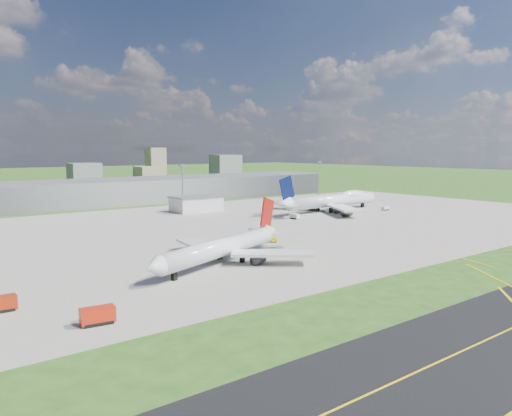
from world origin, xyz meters
TOP-DOWN VIEW (x-y plane):
  - ground at (0.00, 150.00)m, footprint 1400.00×1400.00m
  - apron at (10.00, 40.00)m, footprint 360.00×190.00m
  - terminal at (0.00, 165.00)m, footprint 300.00×42.00m
  - ops_building at (10.00, 100.00)m, footprint 26.00×16.00m
  - mast_center at (10.00, 115.00)m, footprint 3.50×2.00m
  - mast_east at (120.00, 115.00)m, footprint 3.50×2.00m
  - airliner_red_twin at (-48.50, -14.53)m, footprint 63.66×48.19m
  - airliner_blue_quad at (70.81, 54.49)m, footprint 80.62×63.26m
  - crash_tender at (-98.89, -43.59)m, footprint 6.99×3.75m
  - tug_yellow at (-14.78, 2.71)m, footprint 4.00×4.05m
  - van_white_near at (32.56, 43.46)m, footprint 2.72×5.33m
  - van_white_far at (96.81, 37.92)m, footprint 4.43×2.33m
  - bldg_c at (20.00, 310.00)m, footprint 26.00×20.00m
  - bldg_ce at (100.00, 350.00)m, footprint 22.00×24.00m
  - bldg_e at (180.00, 320.00)m, footprint 30.00×22.00m
  - bldg_tall_e at (140.00, 410.00)m, footprint 20.00×18.00m
  - tree_c at (-20.00, 280.00)m, footprint 8.10×8.10m
  - tree_e at (70.00, 275.00)m, footprint 7.65×7.65m
  - tree_far_e at (160.00, 285.00)m, footprint 6.30×6.30m

SIDE VIEW (x-z plane):
  - ground at x=0.00m, z-range 0.00..0.00m
  - apron at x=10.00m, z-range 0.00..0.08m
  - tug_yellow at x=-14.78m, z-range 0.04..1.84m
  - van_white_far at x=96.81m, z-range 0.02..2.29m
  - van_white_near at x=32.56m, z-range 0.01..2.64m
  - crash_tender at x=-98.89m, z-range -0.01..3.45m
  - ops_building at x=10.00m, z-range 0.00..8.00m
  - tree_far_e at x=160.00m, z-range 0.68..8.38m
  - airliner_red_twin at x=-48.50m, z-range -4.26..13.96m
  - tree_e at x=70.00m, z-range 0.84..10.19m
  - tree_c at x=-20.00m, z-range 0.89..10.79m
  - airliner_blue_quad at x=70.81m, z-range -4.68..16.39m
  - terminal at x=0.00m, z-range 0.00..15.00m
  - bldg_ce at x=100.00m, z-range 0.00..16.00m
  - bldg_c at x=20.00m, z-range 0.00..22.00m
  - bldg_e at x=180.00m, z-range 0.00..28.00m
  - mast_center at x=10.00m, z-range 4.76..30.66m
  - mast_east at x=120.00m, z-range 4.76..30.66m
  - bldg_tall_e at x=140.00m, z-range 0.00..36.00m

